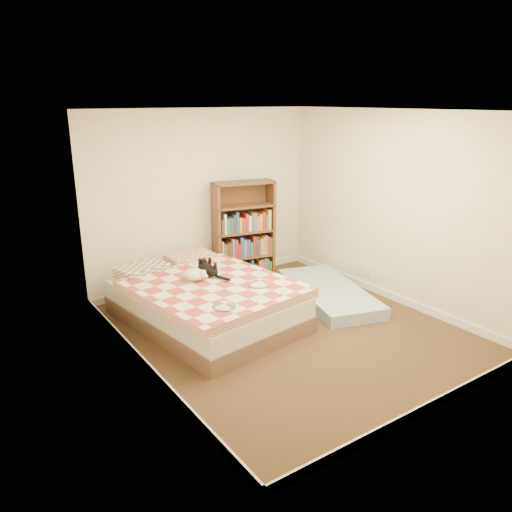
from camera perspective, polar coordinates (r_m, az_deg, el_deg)
room at (r=5.58m, az=3.81°, el=2.77°), size 3.51×4.01×2.51m
bed at (r=6.14m, az=-5.92°, el=-5.01°), size 1.88×2.43×0.60m
bookshelf at (r=7.41m, az=-1.48°, el=1.35°), size 0.95×0.47×1.49m
floor_mattress at (r=6.91m, az=8.28°, el=-4.17°), size 1.29×1.96×0.16m
black_cat at (r=6.22m, az=-5.65°, el=-1.44°), size 0.28×0.68×0.15m
white_dog at (r=6.03m, az=-6.96°, el=-2.09°), size 0.31×0.33×0.13m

